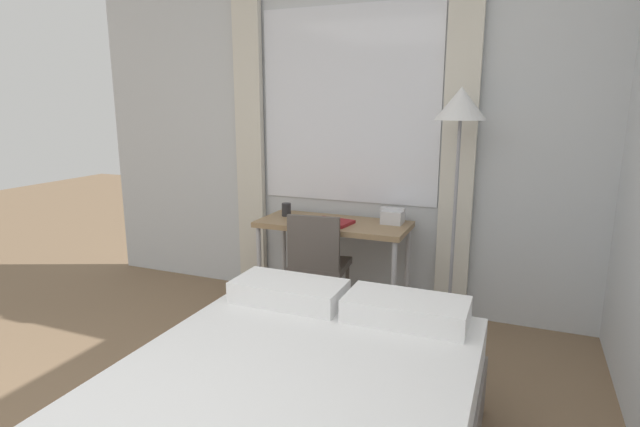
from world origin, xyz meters
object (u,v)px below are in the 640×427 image
desk (333,231)px  desk_chair (318,261)px  book (332,222)px  telephone (393,216)px  mug (286,210)px  standing_lamp (460,129)px

desk → desk_chair: bearing=-101.2°
book → desk_chair: bearing=-109.4°
book → telephone: bearing=23.5°
mug → telephone: bearing=4.9°
standing_lamp → desk: bearing=178.3°
desk_chair → mug: (-0.38, 0.25, 0.30)m
book → mug: mug is taller
telephone → desk_chair: bearing=-145.1°
desk_chair → mug: size_ratio=8.24×
desk_chair → telephone: telephone is taller
desk → telephone: bearing=15.6°
desk_chair → book: (0.05, 0.15, 0.26)m
telephone → book: telephone is taller
desk → mug: size_ratio=11.07×
telephone → desk: bearing=-164.4°
desk → desk_chair: desk_chair is taller
standing_lamp → book: (-0.88, -0.04, -0.70)m
desk_chair → mug: bearing=139.9°
desk_chair → telephone: (0.47, 0.33, 0.31)m
book → standing_lamp: bearing=2.3°
telephone → mug: (-0.85, -0.07, -0.00)m
desk_chair → book: bearing=64.4°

